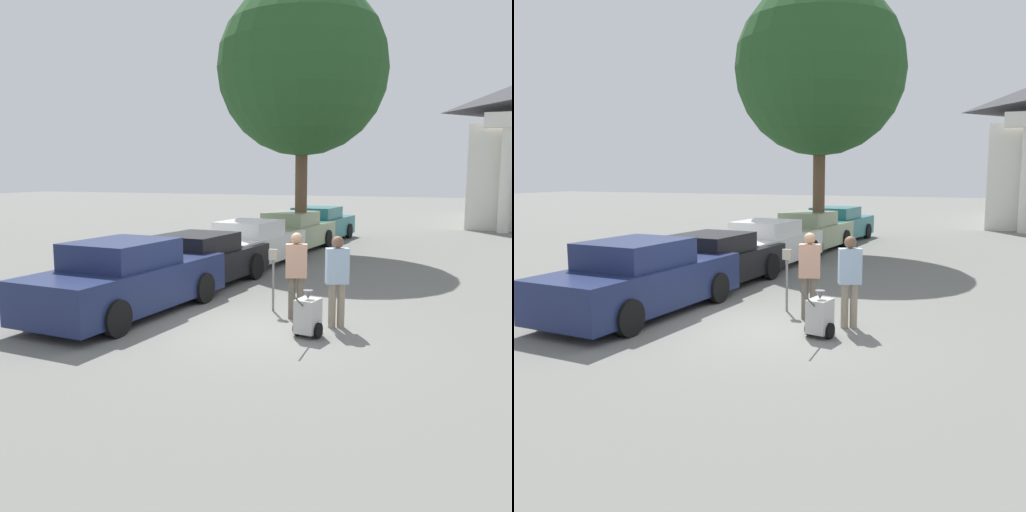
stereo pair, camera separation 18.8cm
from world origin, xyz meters
The scene contains 11 objects.
ground_plane centered at (0.00, 0.00, 0.00)m, with size 120.00×120.00×0.00m, color slate.
parked_car_navy centered at (-2.69, 0.03, 0.72)m, with size 2.20×4.92×1.54m.
parked_car_black centered at (-2.69, 3.16, 0.65)m, with size 2.12×4.72×1.37m.
parked_car_white centered at (-2.69, 6.56, 0.68)m, with size 2.12×4.71×1.43m.
parked_car_sage centered at (-2.69, 10.45, 0.68)m, with size 2.13×4.83×1.46m.
parked_car_teal centered at (-2.69, 13.84, 0.68)m, with size 2.21×4.79×1.45m.
parking_meter centered at (0.00, 1.39, 0.92)m, with size 0.18×0.09×1.32m.
person_worker centered at (0.65, 0.95, 0.99)m, with size 0.47×0.33×1.73m.
person_supervisor centered at (1.55, 0.65, 0.99)m, with size 0.47×0.38×1.73m.
equipment_cart centered at (1.24, -0.15, 0.39)m, with size 0.51×1.00×1.00m.
shade_tree centered at (-2.34, 10.40, 6.51)m, with size 6.08×6.08×9.57m.
Camera 2 is at (4.34, -9.50, 2.89)m, focal length 40.00 mm.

